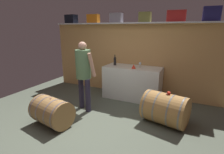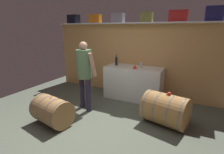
{
  "view_description": "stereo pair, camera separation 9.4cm",
  "coord_description": "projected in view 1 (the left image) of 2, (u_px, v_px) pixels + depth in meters",
  "views": [
    {
      "loc": [
        1.65,
        -2.49,
        1.9
      ],
      "look_at": [
        0.23,
        0.56,
        0.97
      ],
      "focal_mm": 27.98,
      "sensor_mm": 36.0,
      "label": 1
    },
    {
      "loc": [
        1.73,
        -2.44,
        1.9
      ],
      "look_at": [
        0.23,
        0.56,
        0.97
      ],
      "focal_mm": 27.98,
      "sensor_mm": 36.0,
      "label": 2
    }
  ],
  "objects": [
    {
      "name": "ground_plane",
      "position": [
        103.0,
        118.0,
        3.87
      ],
      "size": [
        6.26,
        7.89,
        0.02
      ],
      "primitive_type": "cube",
      "color": "#545C4E"
    },
    {
      "name": "back_wall_panel",
      "position": [
        131.0,
        60.0,
        5.13
      ],
      "size": [
        5.06,
        0.1,
        2.03
      ],
      "primitive_type": "cube",
      "color": "tan",
      "rests_on": "ground"
    },
    {
      "name": "high_shelf_board",
      "position": [
        130.0,
        23.0,
        4.72
      ],
      "size": [
        4.66,
        0.4,
        0.03
      ],
      "primitive_type": "cube",
      "color": "silver",
      "rests_on": "back_wall_panel"
    },
    {
      "name": "toolcase_black",
      "position": [
        71.0,
        19.0,
        5.48
      ],
      "size": [
        0.37,
        0.26,
        0.26
      ],
      "primitive_type": "cube",
      "rotation": [
        0.0,
        0.0,
        -0.08
      ],
      "color": "black",
      "rests_on": "high_shelf_board"
    },
    {
      "name": "toolcase_orange",
      "position": [
        93.0,
        19.0,
        5.15
      ],
      "size": [
        0.36,
        0.21,
        0.24
      ],
      "primitive_type": "cube",
      "rotation": [
        0.0,
        0.0,
        0.06
      ],
      "color": "orange",
      "rests_on": "high_shelf_board"
    },
    {
      "name": "toolcase_grey",
      "position": [
        116.0,
        18.0,
        4.85
      ],
      "size": [
        0.34,
        0.2,
        0.26
      ],
      "primitive_type": "cube",
      "rotation": [
        0.0,
        0.0,
        0.01
      ],
      "color": "gray",
      "rests_on": "high_shelf_board"
    },
    {
      "name": "toolcase_olive",
      "position": [
        145.0,
        17.0,
        4.52
      ],
      "size": [
        0.31,
        0.22,
        0.25
      ],
      "primitive_type": "cube",
      "rotation": [
        0.0,
        0.0,
        0.04
      ],
      "color": "olive",
      "rests_on": "high_shelf_board"
    },
    {
      "name": "toolcase_red",
      "position": [
        176.0,
        16.0,
        4.2
      ],
      "size": [
        0.45,
        0.22,
        0.27
      ],
      "primitive_type": "cube",
      "rotation": [
        0.0,
        0.0,
        0.06
      ],
      "color": "red",
      "rests_on": "high_shelf_board"
    },
    {
      "name": "toolcase_navy",
      "position": [
        212.0,
        14.0,
        3.89
      ],
      "size": [
        0.37,
        0.25,
        0.32
      ],
      "primitive_type": "cube",
      "rotation": [
        0.0,
        0.0,
        0.04
      ],
      "color": "navy",
      "rests_on": "high_shelf_board"
    },
    {
      "name": "work_cabinet",
      "position": [
        132.0,
        83.0,
        4.85
      ],
      "size": [
        1.55,
        0.68,
        0.9
      ],
      "primitive_type": "cube",
      "color": "white",
      "rests_on": "ground"
    },
    {
      "name": "wine_bottle_dark",
      "position": [
        115.0,
        61.0,
        4.93
      ],
      "size": [
        0.07,
        0.07,
        0.3
      ],
      "color": "black",
      "rests_on": "work_cabinet"
    },
    {
      "name": "wine_glass",
      "position": [
        140.0,
        64.0,
        4.68
      ],
      "size": [
        0.07,
        0.07,
        0.14
      ],
      "color": "white",
      "rests_on": "work_cabinet"
    },
    {
      "name": "red_funnel",
      "position": [
        134.0,
        66.0,
        4.51
      ],
      "size": [
        0.11,
        0.11,
        0.11
      ],
      "primitive_type": "cone",
      "color": "red",
      "rests_on": "work_cabinet"
    },
    {
      "name": "wine_barrel_near",
      "position": [
        165.0,
        109.0,
        3.55
      ],
      "size": [
        0.97,
        0.81,
        0.66
      ],
      "rotation": [
        0.0,
        0.0,
        -0.23
      ],
      "color": "#A6773F",
      "rests_on": "ground"
    },
    {
      "name": "wine_barrel_far",
      "position": [
        52.0,
        112.0,
        3.51
      ],
      "size": [
        0.88,
        0.7,
        0.58
      ],
      "rotation": [
        0.0,
        0.0,
        -0.19
      ],
      "color": "#9B7242",
      "rests_on": "ground"
    },
    {
      "name": "tasting_cup",
      "position": [
        169.0,
        93.0,
        3.44
      ],
      "size": [
        0.07,
        0.07,
        0.05
      ],
      "primitive_type": "cylinder",
      "color": "red",
      "rests_on": "wine_barrel_near"
    },
    {
      "name": "winemaker_pouring",
      "position": [
        84.0,
        69.0,
        4.01
      ],
      "size": [
        0.51,
        0.45,
        1.62
      ],
      "rotation": [
        0.0,
        0.0,
        -0.42
      ],
      "color": "#2B273C",
      "rests_on": "ground"
    }
  ]
}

